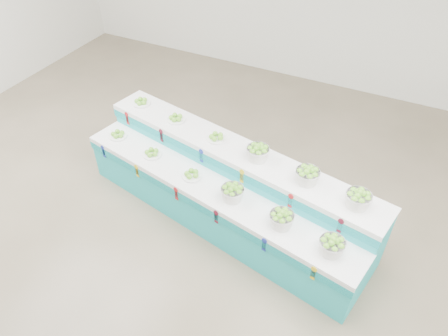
{
  "coord_description": "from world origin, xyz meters",
  "views": [
    {
      "loc": [
        2.32,
        -2.99,
        4.43
      ],
      "look_at": [
        0.49,
        0.72,
        0.87
      ],
      "focal_mm": 34.1,
      "sensor_mm": 36.0,
      "label": 1
    }
  ],
  "objects": [
    {
      "name": "basket_upper_mid",
      "position": [
        1.56,
        0.76,
        1.13
      ],
      "size": [
        0.34,
        0.34,
        0.21
      ],
      "primitive_type": null,
      "rotation": [
        0.0,
        0.0,
        -0.2
      ],
      "color": "silver",
      "rests_on": "display_stand"
    },
    {
      "name": "basket_lower_right",
      "position": [
        2.07,
        0.13,
        0.83
      ],
      "size": [
        0.34,
        0.34,
        0.21
      ],
      "primitive_type": null,
      "rotation": [
        0.0,
        0.0,
        -0.2
      ],
      "color": "silver",
      "rests_on": "display_stand"
    },
    {
      "name": "display_stand",
      "position": [
        0.49,
        0.72,
        0.51
      ],
      "size": [
        4.32,
        1.9,
        1.02
      ],
      "primitive_type": null,
      "rotation": [
        0.0,
        0.0,
        -0.2
      ],
      "color": "#23B6BE",
      "rests_on": "ground"
    },
    {
      "name": "plate_lower_left",
      "position": [
        -1.28,
        0.82,
        0.77
      ],
      "size": [
        0.31,
        0.31,
        0.1
      ],
      "primitive_type": "cylinder",
      "rotation": [
        0.0,
        0.0,
        -0.2
      ],
      "color": "white",
      "rests_on": "display_stand"
    },
    {
      "name": "plate_upper_left",
      "position": [
        -1.18,
        1.32,
        1.07
      ],
      "size": [
        0.31,
        0.31,
        0.1
      ],
      "primitive_type": "cylinder",
      "rotation": [
        0.0,
        0.0,
        -0.2
      ],
      "color": "white",
      "rests_on": "display_stand"
    },
    {
      "name": "plate_lower_mid",
      "position": [
        -0.6,
        0.67,
        0.77
      ],
      "size": [
        0.31,
        0.31,
        0.1
      ],
      "primitive_type": "cylinder",
      "rotation": [
        0.0,
        0.0,
        -0.2
      ],
      "color": "white",
      "rests_on": "display_stand"
    },
    {
      "name": "ground",
      "position": [
        0.0,
        0.0,
        0.0
      ],
      "size": [
        10.0,
        10.0,
        0.0
      ],
      "primitive_type": "plane",
      "color": "brown",
      "rests_on": "ground"
    },
    {
      "name": "basket_upper_right",
      "position": [
        2.18,
        0.64,
        1.13
      ],
      "size": [
        0.34,
        0.34,
        0.21
      ],
      "primitive_type": null,
      "rotation": [
        0.0,
        0.0,
        -0.2
      ],
      "color": "silver",
      "rests_on": "display_stand"
    },
    {
      "name": "basket_lower_mid",
      "position": [
        1.45,
        0.26,
        0.83
      ],
      "size": [
        0.34,
        0.34,
        0.21
      ],
      "primitive_type": null,
      "rotation": [
        0.0,
        0.0,
        -0.2
      ],
      "color": "silver",
      "rests_on": "display_stand"
    },
    {
      "name": "basket_upper_left",
      "position": [
        0.87,
        0.9,
        1.13
      ],
      "size": [
        0.34,
        0.34,
        0.21
      ],
      "primitive_type": null,
      "rotation": [
        0.0,
        0.0,
        -0.2
      ],
      "color": "silver",
      "rests_on": "display_stand"
    },
    {
      "name": "plate_lower_right",
      "position": [
        0.12,
        0.53,
        0.77
      ],
      "size": [
        0.31,
        0.31,
        0.1
      ],
      "primitive_type": "cylinder",
      "rotation": [
        0.0,
        0.0,
        -0.2
      ],
      "color": "white",
      "rests_on": "display_stand"
    },
    {
      "name": "basket_lower_left",
      "position": [
        0.77,
        0.4,
        0.83
      ],
      "size": [
        0.34,
        0.34,
        0.21
      ],
      "primitive_type": null,
      "rotation": [
        0.0,
        0.0,
        -0.2
      ],
      "color": "silver",
      "rests_on": "display_stand"
    },
    {
      "name": "plate_upper_mid",
      "position": [
        -0.49,
        1.18,
        1.07
      ],
      "size": [
        0.31,
        0.31,
        0.1
      ],
      "primitive_type": "cylinder",
      "rotation": [
        0.0,
        0.0,
        -0.2
      ],
      "color": "white",
      "rests_on": "display_stand"
    },
    {
      "name": "plate_upper_right",
      "position": [
        0.22,
        1.04,
        1.07
      ],
      "size": [
        0.31,
        0.31,
        0.1
      ],
      "primitive_type": "cylinder",
      "rotation": [
        0.0,
        0.0,
        -0.2
      ],
      "color": "white",
      "rests_on": "display_stand"
    }
  ]
}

